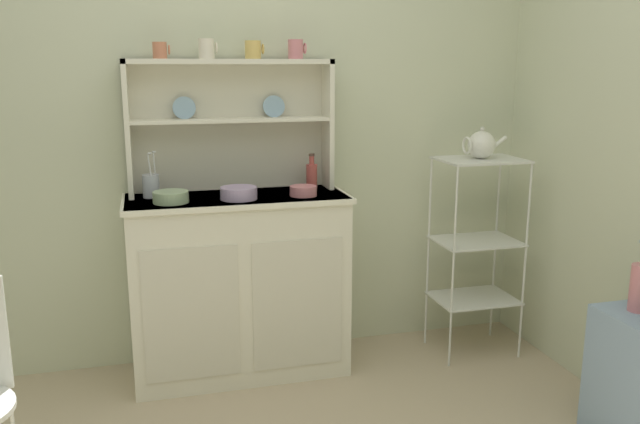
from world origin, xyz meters
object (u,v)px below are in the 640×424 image
object	(u,v)px
porcelain_teapot	(481,145)
flower_vase	(640,285)
hutch_shelf_unit	(230,114)
cup_terracotta_0	(160,50)
bowl_mixing_large	(171,197)
hutch_cabinet	(239,283)
jam_bottle	(312,175)
bakers_rack	(477,233)
utensil_jar	(151,185)

from	to	relation	value
porcelain_teapot	flower_vase	size ratio (longest dim) A/B	0.76
hutch_shelf_unit	cup_terracotta_0	world-z (taller)	cup_terracotta_0
bowl_mixing_large	flower_vase	distance (m)	2.03
hutch_cabinet	jam_bottle	xyz separation A→B (m)	(0.40, 0.09, 0.51)
bakers_rack	bowl_mixing_large	bearing A→B (deg)	179.59
porcelain_teapot	hutch_cabinet	bearing A→B (deg)	176.14
cup_terracotta_0	utensil_jar	size ratio (longest dim) A/B	0.36
cup_terracotta_0	utensil_jar	xyz separation A→B (m)	(-0.08, -0.04, -0.63)
hutch_shelf_unit	flower_vase	size ratio (longest dim) A/B	3.28
jam_bottle	hutch_shelf_unit	bearing A→B (deg)	169.04
hutch_cabinet	bakers_rack	distance (m)	1.27
flower_vase	porcelain_teapot	bearing A→B (deg)	102.13
cup_terracotta_0	flower_vase	size ratio (longest dim) A/B	0.26
hutch_cabinet	bowl_mixing_large	bearing A→B (deg)	-166.83
hutch_cabinet	utensil_jar	bearing A→B (deg)	168.96
hutch_cabinet	utensil_jar	world-z (taller)	utensil_jar
utensil_jar	porcelain_teapot	xyz separation A→B (m)	(1.65, -0.16, 0.16)
utensil_jar	flower_vase	world-z (taller)	utensil_jar
hutch_shelf_unit	cup_terracotta_0	distance (m)	0.44
bakers_rack	flower_vase	world-z (taller)	bakers_rack
hutch_shelf_unit	bowl_mixing_large	distance (m)	0.53
jam_bottle	flower_vase	bearing A→B (deg)	-46.78
utensil_jar	cup_terracotta_0	bearing A→B (deg)	30.53
jam_bottle	utensil_jar	bearing A→B (deg)	-179.36
jam_bottle	flower_vase	xyz separation A→B (m)	(1.06, -1.13, -0.31)
bowl_mixing_large	hutch_shelf_unit	bearing A→B (deg)	37.04
jam_bottle	utensil_jar	xyz separation A→B (m)	(-0.79, -0.01, -0.01)
hutch_cabinet	flower_vase	size ratio (longest dim) A/B	3.52
hutch_cabinet	porcelain_teapot	bearing A→B (deg)	-3.86
utensil_jar	jam_bottle	bearing A→B (deg)	0.64
hutch_shelf_unit	utensil_jar	size ratio (longest dim) A/B	4.49
bakers_rack	utensil_jar	xyz separation A→B (m)	(-1.65, 0.16, 0.31)
hutch_cabinet	jam_bottle	world-z (taller)	jam_bottle
hutch_shelf_unit	jam_bottle	distance (m)	0.51
cup_terracotta_0	hutch_shelf_unit	bearing A→B (deg)	7.27
jam_bottle	bakers_rack	bearing A→B (deg)	-11.29
bakers_rack	jam_bottle	world-z (taller)	jam_bottle
bowl_mixing_large	jam_bottle	size ratio (longest dim) A/B	0.90
hutch_cabinet	cup_terracotta_0	world-z (taller)	cup_terracotta_0
porcelain_teapot	cup_terracotta_0	bearing A→B (deg)	172.50
hutch_cabinet	utensil_jar	xyz separation A→B (m)	(-0.40, 0.08, 0.50)
bakers_rack	utensil_jar	distance (m)	1.68
cup_terracotta_0	bowl_mixing_large	size ratio (longest dim) A/B	0.49
bakers_rack	hutch_shelf_unit	bearing A→B (deg)	168.81
hutch_shelf_unit	bowl_mixing_large	size ratio (longest dim) A/B	6.15
bakers_rack	porcelain_teapot	distance (m)	0.47
jam_bottle	porcelain_teapot	size ratio (longest dim) A/B	0.78
cup_terracotta_0	bowl_mixing_large	distance (m)	0.69
bowl_mixing_large	porcelain_teapot	distance (m)	1.58
hutch_cabinet	bakers_rack	xyz separation A→B (m)	(1.25, -0.08, 0.20)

